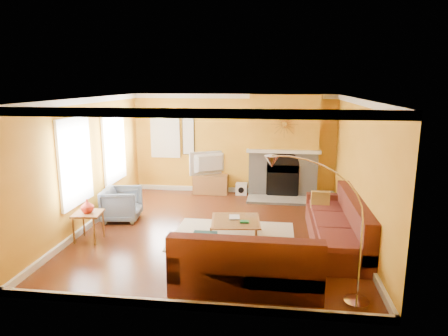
# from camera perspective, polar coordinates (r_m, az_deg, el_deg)

# --- Properties ---
(floor) EXTENTS (5.50, 6.00, 0.02)m
(floor) POSITION_cam_1_polar(r_m,az_deg,el_deg) (8.38, -0.85, -8.93)
(floor) COLOR #632D14
(floor) RESTS_ON ground
(ceiling) EXTENTS (5.50, 6.00, 0.02)m
(ceiling) POSITION_cam_1_polar(r_m,az_deg,el_deg) (7.82, -0.92, 9.99)
(ceiling) COLOR white
(ceiling) RESTS_ON ground
(wall_back) EXTENTS (5.50, 0.02, 2.70)m
(wall_back) POSITION_cam_1_polar(r_m,az_deg,el_deg) (10.93, 1.38, 3.46)
(wall_back) COLOR gold
(wall_back) RESTS_ON ground
(wall_front) EXTENTS (5.50, 0.02, 2.70)m
(wall_front) POSITION_cam_1_polar(r_m,az_deg,el_deg) (5.14, -5.73, -6.75)
(wall_front) COLOR gold
(wall_front) RESTS_ON ground
(wall_left) EXTENTS (0.02, 6.00, 2.70)m
(wall_left) POSITION_cam_1_polar(r_m,az_deg,el_deg) (8.82, -18.94, 0.67)
(wall_left) COLOR gold
(wall_left) RESTS_ON ground
(wall_right) EXTENTS (0.02, 6.00, 2.70)m
(wall_right) POSITION_cam_1_polar(r_m,az_deg,el_deg) (8.08, 18.87, -0.33)
(wall_right) COLOR gold
(wall_right) RESTS_ON ground
(baseboard) EXTENTS (5.50, 6.00, 0.12)m
(baseboard) POSITION_cam_1_polar(r_m,az_deg,el_deg) (8.36, -0.86, -8.48)
(baseboard) COLOR white
(baseboard) RESTS_ON floor
(crown_molding) EXTENTS (5.50, 6.00, 0.12)m
(crown_molding) POSITION_cam_1_polar(r_m,az_deg,el_deg) (7.83, -0.92, 9.48)
(crown_molding) COLOR white
(crown_molding) RESTS_ON ceiling
(window_left_near) EXTENTS (0.06, 1.22, 1.72)m
(window_left_near) POSITION_cam_1_polar(r_m,az_deg,el_deg) (9.94, -15.52, 3.01)
(window_left_near) COLOR white
(window_left_near) RESTS_ON wall_left
(window_left_far) EXTENTS (0.06, 1.22, 1.72)m
(window_left_far) POSITION_cam_1_polar(r_m,az_deg,el_deg) (8.25, -20.58, 0.85)
(window_left_far) COLOR white
(window_left_far) RESTS_ON wall_left
(window_back) EXTENTS (0.82, 0.06, 1.22)m
(window_back) POSITION_cam_1_polar(r_m,az_deg,el_deg) (11.21, -8.38, 4.58)
(window_back) COLOR white
(window_back) RESTS_ON wall_back
(wall_art) EXTENTS (0.34, 0.04, 1.14)m
(wall_art) POSITION_cam_1_polar(r_m,az_deg,el_deg) (11.06, -5.12, 4.82)
(wall_art) COLOR white
(wall_art) RESTS_ON wall_back
(fireplace) EXTENTS (1.80, 0.40, 2.70)m
(fireplace) POSITION_cam_1_polar(r_m,az_deg,el_deg) (10.67, 8.50, 3.11)
(fireplace) COLOR #9F9C96
(fireplace) RESTS_ON floor
(mantel) EXTENTS (1.92, 0.22, 0.08)m
(mantel) POSITION_cam_1_polar(r_m,az_deg,el_deg) (10.45, 8.50, 2.36)
(mantel) COLOR white
(mantel) RESTS_ON fireplace
(hearth) EXTENTS (1.80, 0.70, 0.06)m
(hearth) POSITION_cam_1_polar(r_m,az_deg,el_deg) (10.43, 8.32, -4.55)
(hearth) COLOR #9F9C96
(hearth) RESTS_ON floor
(sunburst) EXTENTS (0.70, 0.04, 0.70)m
(sunburst) POSITION_cam_1_polar(r_m,az_deg,el_deg) (10.36, 8.62, 6.19)
(sunburst) COLOR olive
(sunburst) RESTS_ON fireplace
(rug) EXTENTS (2.40, 1.80, 0.02)m
(rug) POSITION_cam_1_polar(r_m,az_deg,el_deg) (8.06, 1.34, -9.69)
(rug) COLOR beige
(rug) RESTS_ON floor
(sectional_sofa) EXTENTS (3.10, 3.70, 0.90)m
(sectional_sofa) POSITION_cam_1_polar(r_m,az_deg,el_deg) (7.35, 7.57, -8.31)
(sectional_sofa) COLOR #5B261D
(sectional_sofa) RESTS_ON floor
(coffee_table) EXTENTS (1.04, 1.04, 0.37)m
(coffee_table) POSITION_cam_1_polar(r_m,az_deg,el_deg) (7.94, 1.67, -8.65)
(coffee_table) COLOR white
(coffee_table) RESTS_ON floor
(media_console) EXTENTS (0.94, 0.42, 0.52)m
(media_console) POSITION_cam_1_polar(r_m,az_deg,el_deg) (10.98, -1.91, -2.33)
(media_console) COLOR #986637
(media_console) RESTS_ON floor
(tv) EXTENTS (1.05, 0.67, 0.65)m
(tv) POSITION_cam_1_polar(r_m,az_deg,el_deg) (10.85, -1.94, 0.64)
(tv) COLOR black
(tv) RESTS_ON media_console
(subwoofer) EXTENTS (0.30, 0.30, 0.30)m
(subwoofer) POSITION_cam_1_polar(r_m,az_deg,el_deg) (10.93, 2.52, -2.97)
(subwoofer) COLOR white
(subwoofer) RESTS_ON floor
(armchair) EXTENTS (0.89, 0.87, 0.73)m
(armchair) POSITION_cam_1_polar(r_m,az_deg,el_deg) (9.14, -14.38, -5.04)
(armchair) COLOR slate
(armchair) RESTS_ON floor
(side_table) EXTENTS (0.56, 0.56, 0.56)m
(side_table) POSITION_cam_1_polar(r_m,az_deg,el_deg) (8.20, -18.75, -7.92)
(side_table) COLOR #986637
(side_table) RESTS_ON floor
(vase) EXTENTS (0.28, 0.28, 0.26)m
(vase) POSITION_cam_1_polar(r_m,az_deg,el_deg) (8.08, -18.95, -5.16)
(vase) COLOR red
(vase) RESTS_ON side_table
(book) EXTENTS (0.24, 0.30, 0.03)m
(book) POSITION_cam_1_polar(r_m,az_deg,el_deg) (7.98, 0.73, -7.04)
(book) COLOR white
(book) RESTS_ON coffee_table
(arc_lamp) EXTENTS (1.32, 0.36, 2.06)m
(arc_lamp) POSITION_cam_1_polar(r_m,az_deg,el_deg) (5.59, 13.39, -8.94)
(arc_lamp) COLOR silver
(arc_lamp) RESTS_ON floor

